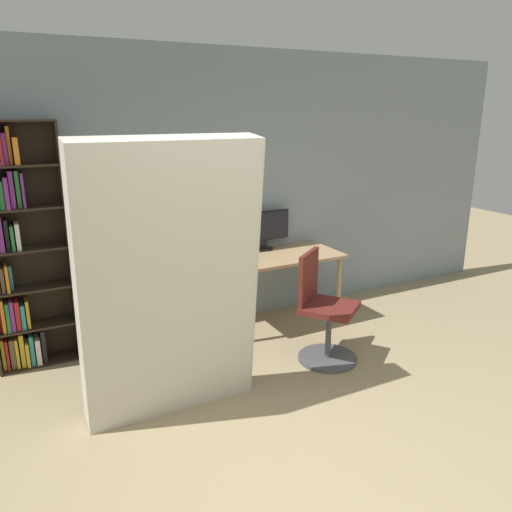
{
  "coord_description": "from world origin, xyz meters",
  "views": [
    {
      "loc": [
        -1.51,
        -1.76,
        2.12
      ],
      "look_at": [
        0.17,
        1.5,
        1.05
      ],
      "focal_mm": 35.0,
      "sensor_mm": 36.0,
      "label": 1
    }
  ],
  "objects_px": {
    "monitor": "(265,228)",
    "bookshelf": "(17,249)",
    "office_chair": "(323,317)",
    "mattress_near": "(171,284)"
  },
  "relations": [
    {
      "from": "monitor",
      "to": "bookshelf",
      "type": "height_order",
      "value": "bookshelf"
    },
    {
      "from": "office_chair",
      "to": "bookshelf",
      "type": "distance_m",
      "value": 2.62
    },
    {
      "from": "monitor",
      "to": "bookshelf",
      "type": "distance_m",
      "value": 2.31
    },
    {
      "from": "monitor",
      "to": "mattress_near",
      "type": "distance_m",
      "value": 1.92
    },
    {
      "from": "bookshelf",
      "to": "mattress_near",
      "type": "xyz_separation_m",
      "value": [
        0.89,
        -1.28,
        -0.04
      ]
    },
    {
      "from": "bookshelf",
      "to": "monitor",
      "type": "bearing_deg",
      "value": 0.2
    },
    {
      "from": "monitor",
      "to": "office_chair",
      "type": "xyz_separation_m",
      "value": [
        -0.02,
        -1.1,
        -0.56
      ]
    },
    {
      "from": "office_chair",
      "to": "mattress_near",
      "type": "height_order",
      "value": "mattress_near"
    },
    {
      "from": "bookshelf",
      "to": "mattress_near",
      "type": "relative_size",
      "value": 1.04
    },
    {
      "from": "monitor",
      "to": "bookshelf",
      "type": "relative_size",
      "value": 0.26
    }
  ]
}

